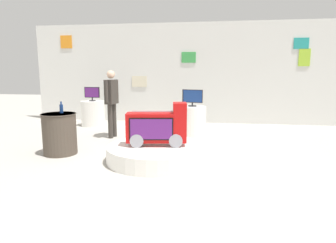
% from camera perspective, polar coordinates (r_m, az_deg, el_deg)
% --- Properties ---
extents(ground_plane, '(30.00, 30.00, 0.00)m').
position_cam_1_polar(ground_plane, '(5.15, 0.36, -8.93)').
color(ground_plane, '#B2ADA3').
extents(back_wall_display, '(10.51, 0.13, 3.18)m').
position_cam_1_polar(back_wall_display, '(9.60, 4.42, 9.33)').
color(back_wall_display, silver).
rests_on(back_wall_display, ground).
extents(main_display_pedestal, '(1.85, 1.85, 0.29)m').
position_cam_1_polar(main_display_pedestal, '(5.50, -2.23, -6.14)').
color(main_display_pedestal, white).
rests_on(main_display_pedestal, ground).
extents(novelty_firetruck_tv, '(1.13, 0.53, 0.79)m').
position_cam_1_polar(novelty_firetruck_tv, '(5.38, -2.04, -1.32)').
color(novelty_firetruck_tv, gray).
rests_on(novelty_firetruck_tv, main_display_pedestal).
extents(display_pedestal_left_rear, '(0.71, 0.71, 0.76)m').
position_cam_1_polar(display_pedestal_left_rear, '(7.65, 4.71, 0.13)').
color(display_pedestal_left_rear, white).
rests_on(display_pedestal_left_rear, ground).
extents(tv_on_left_rear, '(0.53, 0.22, 0.43)m').
position_cam_1_polar(tv_on_left_rear, '(7.57, 4.78, 4.73)').
color(tv_on_left_rear, black).
rests_on(tv_on_left_rear, display_pedestal_left_rear).
extents(display_pedestal_center_rear, '(0.72, 0.72, 0.76)m').
position_cam_1_polar(display_pedestal_center_rear, '(9.31, -14.41, 1.56)').
color(display_pedestal_center_rear, white).
rests_on(display_pedestal_center_rear, ground).
extents(tv_on_center_rear, '(0.47, 0.19, 0.42)m').
position_cam_1_polar(tv_on_center_rear, '(9.24, -14.58, 5.35)').
color(tv_on_center_rear, black).
rests_on(tv_on_center_rear, display_pedestal_center_rear).
extents(side_table_round, '(0.68, 0.68, 0.82)m').
position_cam_1_polar(side_table_round, '(6.27, -20.34, -2.20)').
color(side_table_round, '#4C4238').
rests_on(side_table_round, ground).
extents(bottle_on_side_table, '(0.07, 0.07, 0.23)m').
position_cam_1_polar(bottle_on_side_table, '(6.26, -20.05, 2.42)').
color(bottle_on_side_table, navy).
rests_on(bottle_on_side_table, side_table_round).
extents(shopper_browsing_near_truck, '(0.25, 0.55, 1.68)m').
position_cam_1_polar(shopper_browsing_near_truck, '(7.44, -10.93, 4.40)').
color(shopper_browsing_near_truck, '#38332D').
rests_on(shopper_browsing_near_truck, ground).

